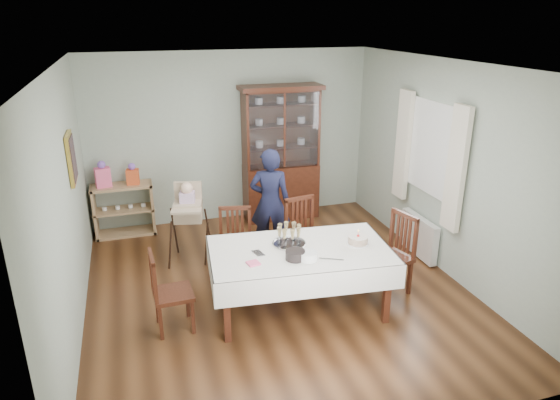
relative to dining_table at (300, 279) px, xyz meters
name	(u,v)px	position (x,y,z in m)	size (l,w,h in m)	color
floor	(277,289)	(-0.12, 0.49, -0.38)	(5.00, 5.00, 0.00)	#593319
room_shell	(264,145)	(-0.12, 1.02, 1.32)	(5.00, 5.00, 5.00)	#9EAA99
dining_table	(300,279)	(0.00, 0.00, 0.00)	(2.10, 1.34, 0.76)	#481F12
china_cabinet	(281,152)	(0.63, 2.75, 0.74)	(1.30, 0.48, 2.18)	#481F12
sideboard	(124,210)	(-1.87, 2.77, 0.02)	(0.90, 0.38, 0.80)	tan
picture_frame	(71,158)	(-2.34, 1.29, 1.27)	(0.04, 0.48, 0.58)	gold
window	(432,148)	(2.10, 0.79, 1.17)	(0.04, 1.02, 1.22)	white
curtain_left	(456,169)	(2.04, 0.17, 1.07)	(0.07, 0.30, 1.55)	silver
curtain_right	(403,145)	(2.04, 1.41, 1.07)	(0.07, 0.30, 1.55)	silver
radiator	(419,236)	(2.04, 0.79, -0.08)	(0.10, 0.80, 0.55)	white
chair_far_left	(236,260)	(-0.55, 0.86, -0.10)	(0.51, 0.51, 0.94)	#481F12
chair_far_right	(305,251)	(0.37, 0.82, -0.09)	(0.51, 0.51, 0.99)	#481F12
chair_end_left	(172,306)	(-1.42, 0.04, -0.11)	(0.42, 0.42, 0.91)	#481F12
chair_end_right	(390,269)	(1.18, 0.05, -0.09)	(0.54, 0.54, 0.99)	#481F12
woman	(270,203)	(0.08, 1.48, 0.38)	(0.56, 0.37, 1.53)	black
high_chair	(190,230)	(-1.02, 1.63, 0.05)	(0.60, 0.60, 1.12)	black
champagne_tray	(289,239)	(-0.08, 0.15, 0.45)	(0.38, 0.38, 0.23)	silver
birthday_cake	(358,240)	(0.67, -0.07, 0.42)	(0.26, 0.26, 0.18)	white
plate_stack_dark	(295,255)	(-0.13, -0.21, 0.43)	(0.21, 0.21, 0.10)	black
plate_stack_white	(308,256)	(0.00, -0.26, 0.42)	(0.21, 0.21, 0.09)	white
napkin_stack	(253,263)	(-0.58, -0.18, 0.38)	(0.12, 0.12, 0.02)	#FF5D8A
cutlery	(255,253)	(-0.51, 0.03, 0.38)	(0.11, 0.16, 0.01)	silver
cake_knife	(331,259)	(0.24, -0.33, 0.38)	(0.26, 0.02, 0.01)	silver
gift_bag_pink	(103,175)	(-2.11, 2.75, 0.59)	(0.24, 0.18, 0.40)	#FF5D8A
gift_bag_orange	(133,175)	(-1.69, 2.75, 0.56)	(0.19, 0.15, 0.33)	#DB4E22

